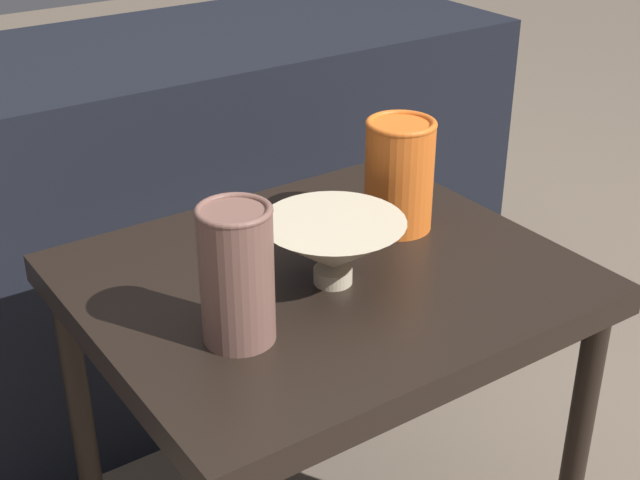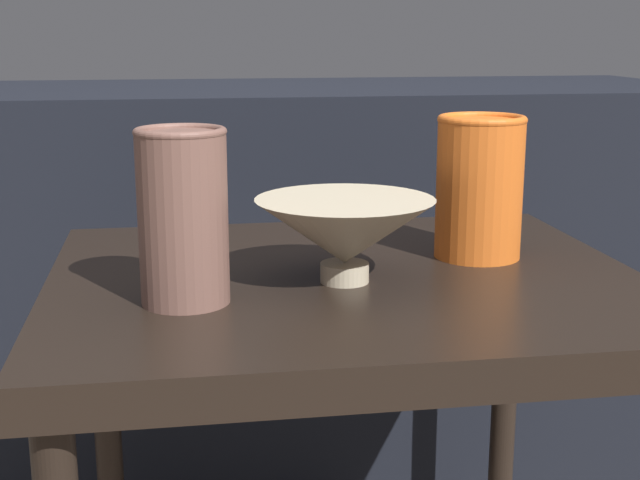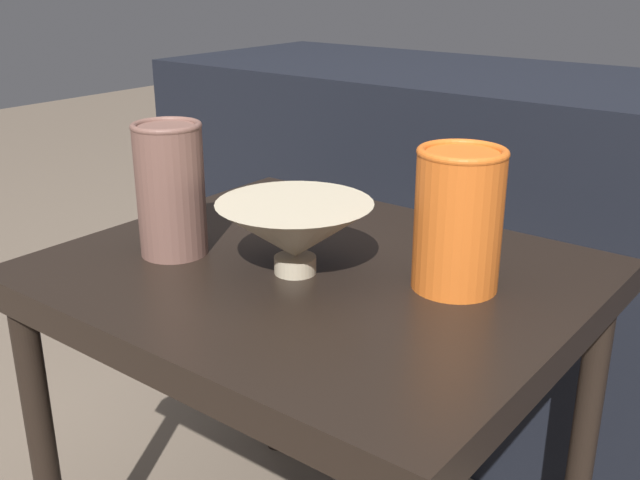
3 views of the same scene
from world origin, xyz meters
The scene contains 5 objects.
table centered at (0.00, 0.00, 0.46)m, with size 0.64×0.54×0.52m.
couch_backdrop centered at (0.00, 0.63, 0.34)m, with size 1.47×0.50×0.68m.
bowl centered at (-0.01, -0.03, 0.58)m, with size 0.19×0.19×0.09m.
vase_textured_left centered at (-0.17, -0.08, 0.61)m, with size 0.09×0.09×0.17m.
vase_colorful_right centered at (0.16, 0.05, 0.61)m, with size 0.10×0.10×0.16m.
Camera 3 is at (0.53, -0.67, 0.88)m, focal length 42.00 mm.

